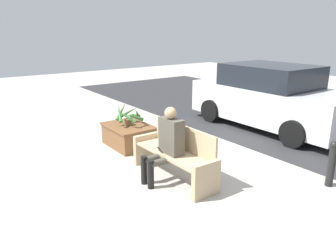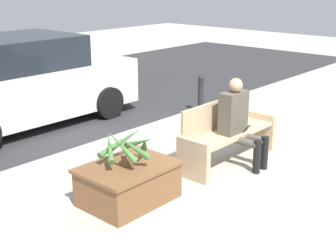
{
  "view_description": "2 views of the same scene",
  "coord_description": "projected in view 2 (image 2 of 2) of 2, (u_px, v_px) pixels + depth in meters",
  "views": [
    {
      "loc": [
        3.97,
        -2.76,
        2.43
      ],
      "look_at": [
        -0.82,
        0.71,
        0.69
      ],
      "focal_mm": 35.0,
      "sensor_mm": 36.0,
      "label": 1
    },
    {
      "loc": [
        -5.46,
        -3.25,
        2.59
      ],
      "look_at": [
        -1.21,
        0.54,
        0.76
      ],
      "focal_mm": 50.0,
      "sensor_mm": 36.0,
      "label": 2
    }
  ],
  "objects": [
    {
      "name": "person_seated",
      "position": [
        238.0,
        119.0,
        6.55
      ],
      "size": [
        0.44,
        0.64,
        1.25
      ],
      "color": "#4C473D",
      "rests_on": "ground_plane"
    },
    {
      "name": "potted_plant",
      "position": [
        127.0,
        146.0,
        5.45
      ],
      "size": [
        0.66,
        0.65,
        0.49
      ],
      "color": "brown",
      "rests_on": "planter_box"
    },
    {
      "name": "bench",
      "position": [
        226.0,
        134.0,
        6.74
      ],
      "size": [
        1.76,
        0.51,
        0.88
      ],
      "color": "tan",
      "rests_on": "ground_plane"
    },
    {
      "name": "parked_car",
      "position": [
        19.0,
        83.0,
        8.33
      ],
      "size": [
        4.12,
        1.98,
        1.59
      ],
      "color": "silver",
      "rests_on": "ground_plane"
    },
    {
      "name": "road_surface",
      "position": [
        36.0,
        100.0,
        10.19
      ],
      "size": [
        20.0,
        6.0,
        0.01
      ],
      "primitive_type": "cube",
      "color": "#2D2D30",
      "rests_on": "ground_plane"
    },
    {
      "name": "bollard_post",
      "position": [
        201.0,
        93.0,
        9.12
      ],
      "size": [
        0.13,
        0.13,
        0.76
      ],
      "color": "black",
      "rests_on": "ground_plane"
    },
    {
      "name": "ground_plane",
      "position": [
        252.0,
        164.0,
        6.73
      ],
      "size": [
        30.0,
        30.0,
        0.0
      ],
      "primitive_type": "plane",
      "color": "#ADA89E"
    },
    {
      "name": "planter_box",
      "position": [
        128.0,
        182.0,
        5.56
      ],
      "size": [
        1.11,
        0.82,
        0.47
      ],
      "color": "brown",
      "rests_on": "ground_plane"
    }
  ]
}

